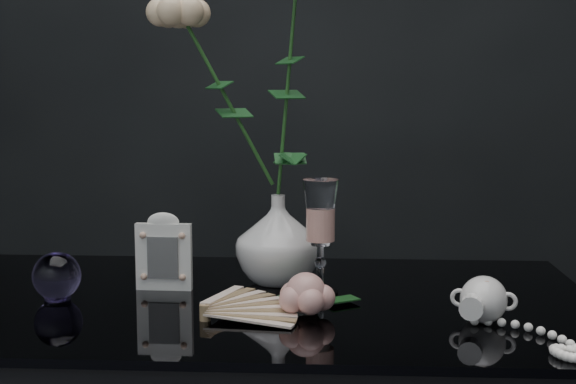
# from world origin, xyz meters

# --- Properties ---
(vase) EXTENTS (0.18, 0.18, 0.15)m
(vase) POSITION_xyz_m (0.04, 0.15, 0.83)
(vase) COLOR white
(vase) RESTS_ON table
(wine_glass) EXTENTS (0.06, 0.06, 0.18)m
(wine_glass) POSITION_xyz_m (0.11, 0.07, 0.85)
(wine_glass) COLOR white
(wine_glass) RESTS_ON table
(picture_frame) EXTENTS (0.09, 0.07, 0.12)m
(picture_frame) POSITION_xyz_m (-0.14, 0.09, 0.82)
(picture_frame) COLOR white
(picture_frame) RESTS_ON table
(paperweight) EXTENTS (0.08, 0.08, 0.07)m
(paperweight) POSITION_xyz_m (-0.29, 0.02, 0.80)
(paperweight) COLOR #957ECD
(paperweight) RESTS_ON table
(paper_fan) EXTENTS (0.29, 0.24, 0.03)m
(paper_fan) POSITION_xyz_m (-0.05, -0.07, 0.78)
(paper_fan) COLOR beige
(paper_fan) RESTS_ON table
(loose_rose) EXTENTS (0.14, 0.18, 0.06)m
(loose_rose) POSITION_xyz_m (0.09, -0.04, 0.79)
(loose_rose) COLOR #E19B91
(loose_rose) RESTS_ON table
(pearl_jar) EXTENTS (0.27, 0.28, 0.07)m
(pearl_jar) POSITION_xyz_m (0.33, -0.05, 0.80)
(pearl_jar) COLOR white
(pearl_jar) RESTS_ON table
(roses) EXTENTS (0.27, 0.13, 0.45)m
(roses) POSITION_xyz_m (0.00, 0.14, 1.11)
(roses) COLOR beige
(roses) RESTS_ON vase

